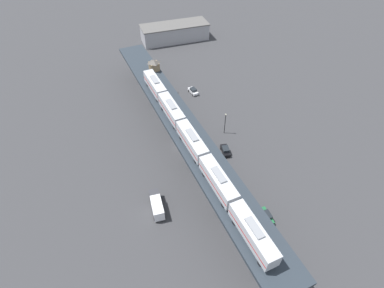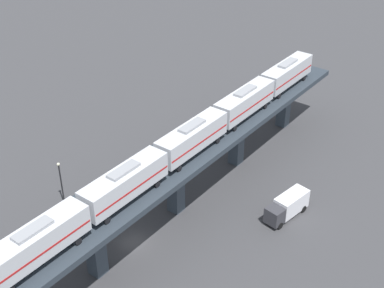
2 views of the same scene
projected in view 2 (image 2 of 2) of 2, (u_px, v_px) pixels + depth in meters
name	position (u px, v px, depth m)	size (l,w,h in m)	color
ground_plane	(135.00, 243.00, 68.94)	(400.00, 400.00, 0.00)	#38383A
elevated_viaduct	(133.00, 195.00, 65.04)	(18.63, 92.36, 8.95)	#283039
subway_train	(192.00, 137.00, 69.08)	(9.77, 62.32, 4.45)	silver
street_car_black	(118.00, 183.00, 78.33)	(2.39, 4.60, 1.89)	black
street_car_green	(213.00, 128.00, 91.96)	(2.04, 4.44, 1.89)	#1E6638
delivery_truck	(287.00, 206.00, 72.56)	(2.62, 7.28, 3.20)	#333338
street_lamp	(61.00, 180.00, 73.66)	(0.44, 0.44, 6.94)	black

